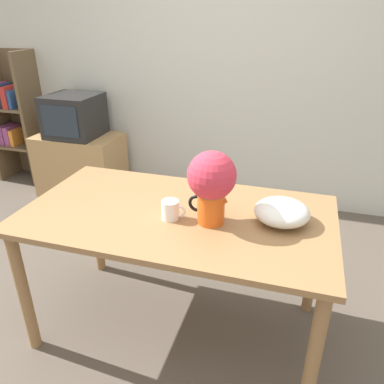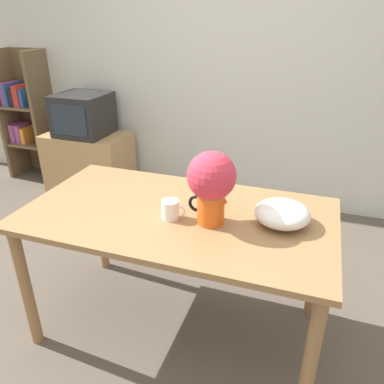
{
  "view_description": "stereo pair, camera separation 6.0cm",
  "coord_description": "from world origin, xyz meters",
  "px_view_note": "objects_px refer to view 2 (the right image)",
  "views": [
    {
      "loc": [
        0.7,
        -1.36,
        1.64
      ],
      "look_at": [
        0.24,
        0.13,
        0.9
      ],
      "focal_mm": 35.0,
      "sensor_mm": 36.0,
      "label": 1
    },
    {
      "loc": [
        0.75,
        -1.34,
        1.64
      ],
      "look_at": [
        0.24,
        0.13,
        0.9
      ],
      "focal_mm": 35.0,
      "sensor_mm": 36.0,
      "label": 2
    }
  ],
  "objects_px": {
    "coffee_mug": "(171,210)",
    "white_bowl": "(282,213)",
    "tv_set": "(83,115)",
    "flower_vase": "(211,183)"
  },
  "relations": [
    {
      "from": "flower_vase",
      "to": "white_bowl",
      "type": "bearing_deg",
      "value": 16.85
    },
    {
      "from": "tv_set",
      "to": "coffee_mug",
      "type": "bearing_deg",
      "value": -45.2
    },
    {
      "from": "flower_vase",
      "to": "white_bowl",
      "type": "xyz_separation_m",
      "value": [
        0.32,
        0.1,
        -0.15
      ]
    },
    {
      "from": "tv_set",
      "to": "flower_vase",
      "type": "bearing_deg",
      "value": -41.33
    },
    {
      "from": "coffee_mug",
      "to": "flower_vase",
      "type": "bearing_deg",
      "value": 7.04
    },
    {
      "from": "flower_vase",
      "to": "coffee_mug",
      "type": "xyz_separation_m",
      "value": [
        -0.19,
        -0.02,
        -0.16
      ]
    },
    {
      "from": "flower_vase",
      "to": "tv_set",
      "type": "xyz_separation_m",
      "value": [
        -1.69,
        1.48,
        -0.17
      ]
    },
    {
      "from": "coffee_mug",
      "to": "tv_set",
      "type": "xyz_separation_m",
      "value": [
        -1.5,
        1.51,
        -0.01
      ]
    },
    {
      "from": "coffee_mug",
      "to": "white_bowl",
      "type": "distance_m",
      "value": 0.52
    },
    {
      "from": "coffee_mug",
      "to": "tv_set",
      "type": "distance_m",
      "value": 2.12
    }
  ]
}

